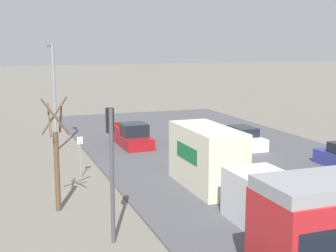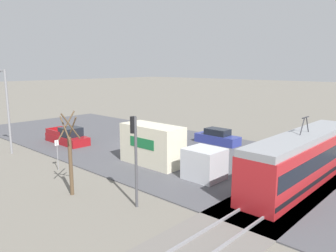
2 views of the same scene
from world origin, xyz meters
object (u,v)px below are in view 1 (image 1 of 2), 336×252
object	(u,v)px
street_tree	(57,160)
no_parking_sign	(80,153)
sedan_car_0	(243,138)
box_truck	(217,165)
traffic_light_pole	(111,157)
street_lamp_near_crossing	(54,89)
pickup_truck	(132,136)

from	to	relation	value
street_tree	no_parking_sign	size ratio (longest dim) A/B	2.21
sedan_car_0	street_tree	xyz separation A→B (m)	(14.72, 9.10, 1.70)
box_truck	traffic_light_pole	distance (m)	7.68
traffic_light_pole	street_lamp_near_crossing	bearing A→B (deg)	-89.60
street_tree	pickup_truck	bearing A→B (deg)	-119.27
pickup_truck	no_parking_sign	distance (m)	8.99
traffic_light_pole	pickup_truck	bearing A→B (deg)	-108.01
no_parking_sign	box_truck	bearing A→B (deg)	136.53
traffic_light_pole	no_parking_sign	size ratio (longest dim) A/B	2.20
box_truck	no_parking_sign	xyz separation A→B (m)	(6.01, -5.70, -0.12)
pickup_truck	street_tree	distance (m)	14.54
sedan_car_0	no_parking_sign	size ratio (longest dim) A/B	1.88
pickup_truck	sedan_car_0	size ratio (longest dim) A/B	1.24
sedan_car_0	street_tree	distance (m)	17.39
street_tree	street_lamp_near_crossing	world-z (taller)	street_lamp_near_crossing
street_tree	no_parking_sign	xyz separation A→B (m)	(-1.93, -5.26, -0.95)
street_lamp_near_crossing	pickup_truck	bearing A→B (deg)	174.52
street_tree	street_lamp_near_crossing	bearing A→B (deg)	-96.28
sedan_car_0	box_truck	bearing A→B (deg)	54.60
box_truck	sedan_car_0	world-z (taller)	box_truck
pickup_truck	street_tree	xyz separation A→B (m)	(7.06, 12.60, 1.67)
pickup_truck	sedan_car_0	xyz separation A→B (m)	(-7.65, 3.50, -0.04)
pickup_truck	box_truck	bearing A→B (deg)	93.85
pickup_truck	street_tree	world-z (taller)	street_tree
street_lamp_near_crossing	no_parking_sign	size ratio (longest dim) A/B	3.23
traffic_light_pole	street_tree	xyz separation A→B (m)	(1.57, -4.30, -1.01)
street_lamp_near_crossing	traffic_light_pole	bearing A→B (deg)	90.40
box_truck	pickup_truck	xyz separation A→B (m)	(0.88, -13.04, -0.83)
pickup_truck	no_parking_sign	world-z (taller)	no_parking_sign
sedan_car_0	street_lamp_near_crossing	size ratio (longest dim) A/B	0.58
sedan_car_0	street_lamp_near_crossing	xyz separation A→B (m)	(13.27, -4.04, 3.79)
pickup_truck	no_parking_sign	bearing A→B (deg)	55.05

